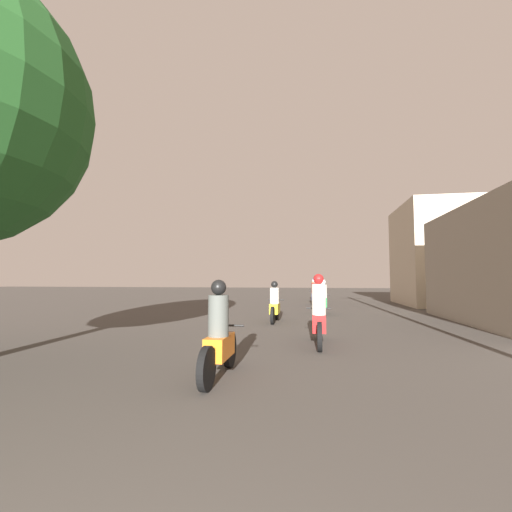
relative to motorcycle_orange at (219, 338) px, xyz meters
The scene contains 7 objects.
motorcycle_orange is the anchor object (origin of this frame).
motorcycle_red 3.34m from the motorcycle_orange, 61.81° to the left, with size 0.60×2.12×1.66m.
motorcycle_yellow 7.03m from the motorcycle_orange, 89.38° to the left, with size 0.60×1.96×1.46m.
motorcycle_green 10.24m from the motorcycle_orange, 79.50° to the left, with size 0.60×1.95×1.52m.
motorcycle_blue 15.30m from the motorcycle_orange, 84.43° to the left, with size 0.60×2.03×1.55m.
motorcycle_black 19.73m from the motorcycle_orange, 85.72° to the left, with size 0.60×2.10×1.58m.
building_right_far 19.20m from the motorcycle_orange, 60.34° to the left, with size 5.54×6.09×5.93m.
Camera 1 is at (0.65, 0.24, 1.54)m, focal length 24.00 mm.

